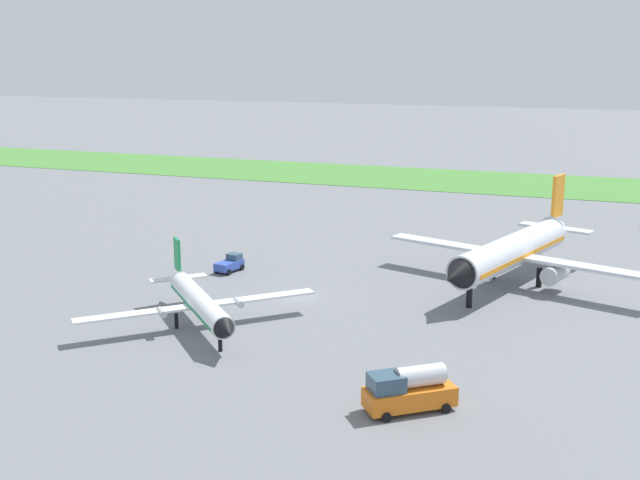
{
  "coord_description": "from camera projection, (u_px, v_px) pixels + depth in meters",
  "views": [
    {
      "loc": [
        28.74,
        -73.27,
        24.95
      ],
      "look_at": [
        -2.32,
        13.07,
        3.0
      ],
      "focal_mm": 44.4,
      "sensor_mm": 36.0,
      "label": 1
    }
  ],
  "objects": [
    {
      "name": "airplane_midfield_jet",
      "position": [
        513.0,
        251.0,
        85.88
      ],
      "size": [
        29.33,
        29.06,
        10.67
      ],
      "rotation": [
        0.0,
        0.0,
        4.4
      ],
      "color": "silver",
      "rests_on": "ground_plane"
    },
    {
      "name": "fuel_truck_near_gate",
      "position": [
        409.0,
        390.0,
        56.03
      ],
      "size": [
        6.61,
        5.87,
        3.29
      ],
      "rotation": [
        0.0,
        0.0,
        3.8
      ],
      "color": "orange",
      "rests_on": "ground_plane"
    },
    {
      "name": "pushback_tug_midfield",
      "position": [
        230.0,
        264.0,
        91.8
      ],
      "size": [
        2.65,
        3.89,
        1.95
      ],
      "rotation": [
        0.0,
        0.0,
        1.37
      ],
      "color": "#334FB2",
      "rests_on": "ground_plane"
    },
    {
      "name": "airplane_foreground_turboprop",
      "position": [
        199.0,
        302.0,
        72.76
      ],
      "size": [
        17.38,
        16.62,
        6.78
      ],
      "rotation": [
        0.0,
        0.0,
        5.47
      ],
      "color": "white",
      "rests_on": "ground_plane"
    },
    {
      "name": "grass_taxiway_strip",
      "position": [
        448.0,
        180.0,
        157.14
      ],
      "size": [
        360.0,
        28.0,
        0.08
      ],
      "primitive_type": "cube",
      "color": "#478438",
      "rests_on": "ground_plane"
    },
    {
      "name": "ground_plane",
      "position": [
        299.0,
        297.0,
        82.32
      ],
      "size": [
        600.0,
        600.0,
        0.0
      ],
      "primitive_type": "plane",
      "color": "slate"
    }
  ]
}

